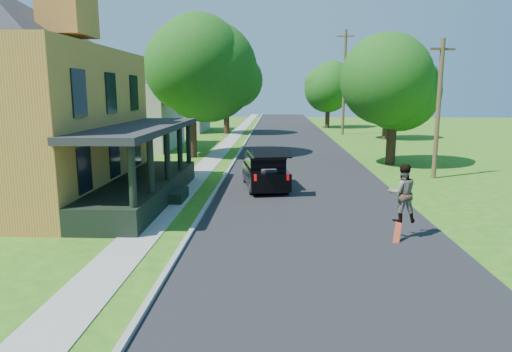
{
  "coord_description": "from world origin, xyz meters",
  "views": [
    {
      "loc": [
        -1.37,
        -12.26,
        4.45
      ],
      "look_at": [
        -2.04,
        3.0,
        1.62
      ],
      "focal_mm": 32.0,
      "sensor_mm": 36.0,
      "label": 1
    }
  ],
  "objects_px": {
    "utility_pole_near": "(438,107)",
    "black_suv": "(265,171)",
    "skateboarder": "(402,193)",
    "tree_right_near": "(394,80)"
  },
  "relations": [
    {
      "from": "black_suv",
      "to": "skateboarder",
      "type": "bearing_deg",
      "value": -68.06
    },
    {
      "from": "skateboarder",
      "to": "utility_pole_near",
      "type": "bearing_deg",
      "value": -117.33
    },
    {
      "from": "tree_right_near",
      "to": "skateboarder",
      "type": "bearing_deg",
      "value": -102.34
    },
    {
      "from": "black_suv",
      "to": "utility_pole_near",
      "type": "xyz_separation_m",
      "value": [
        8.77,
        2.9,
        2.86
      ]
    },
    {
      "from": "black_suv",
      "to": "skateboarder",
      "type": "xyz_separation_m",
      "value": [
        4.37,
        -7.19,
        0.61
      ]
    },
    {
      "from": "black_suv",
      "to": "tree_right_near",
      "type": "height_order",
      "value": "tree_right_near"
    },
    {
      "from": "skateboarder",
      "to": "tree_right_near",
      "type": "xyz_separation_m",
      "value": [
        3.21,
        14.69,
        3.76
      ]
    },
    {
      "from": "tree_right_near",
      "to": "utility_pole_near",
      "type": "height_order",
      "value": "tree_right_near"
    },
    {
      "from": "utility_pole_near",
      "to": "black_suv",
      "type": "bearing_deg",
      "value": -178.2
    },
    {
      "from": "tree_right_near",
      "to": "utility_pole_near",
      "type": "bearing_deg",
      "value": -75.44
    }
  ]
}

